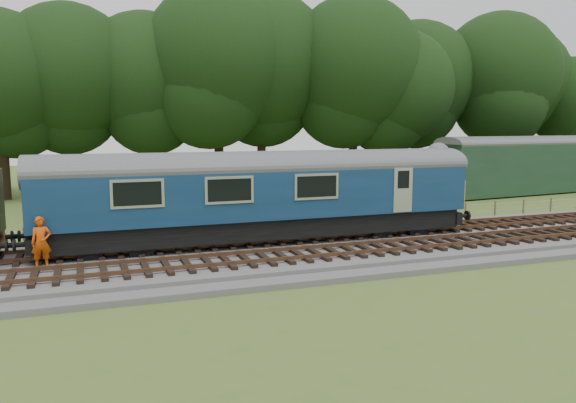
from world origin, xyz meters
name	(u,v)px	position (x,y,z in m)	size (l,w,h in m)	color
ground	(333,252)	(0.00, 0.00, 0.00)	(120.00, 120.00, 0.00)	#4B6726
ballast	(333,248)	(0.00, 0.00, 0.17)	(70.00, 7.00, 0.35)	#4C4C4F
track_north	(320,236)	(0.00, 1.40, 0.42)	(67.20, 2.40, 0.21)	black
track_south	(351,250)	(0.00, -1.60, 0.42)	(67.20, 2.40, 0.21)	black
fence	(295,233)	(0.00, 4.50, 0.00)	(64.00, 0.12, 1.00)	#6B6054
tree_line	(215,193)	(0.00, 22.00, 0.00)	(70.00, 8.00, 18.00)	black
dmu_railcar	(264,188)	(-2.56, 1.40, 2.61)	(18.05, 2.86, 3.88)	black
worker	(41,242)	(-11.03, -0.24, 1.24)	(0.65, 0.43, 1.79)	#DD4C0B
parked_coach	(532,162)	(22.68, 13.17, 2.42)	(17.08, 4.65, 4.31)	#18341F
shed	(457,176)	(16.89, 14.57, 1.44)	(3.53, 3.53, 2.84)	#18341F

